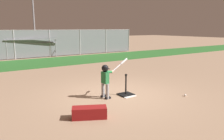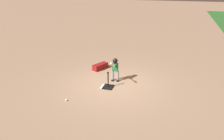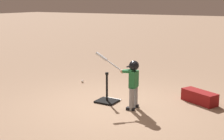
% 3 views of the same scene
% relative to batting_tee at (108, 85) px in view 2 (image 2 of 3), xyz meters
% --- Properties ---
extents(ground_plane, '(90.00, 90.00, 0.00)m').
position_rel_batting_tee_xyz_m(ground_plane, '(-0.28, 0.19, -0.09)').
color(ground_plane, '#93755B').
extents(home_plate, '(0.45, 0.45, 0.02)m').
position_rel_batting_tee_xyz_m(home_plate, '(-0.01, -0.08, -0.08)').
color(home_plate, white).
rests_on(home_plate, ground_plane).
extents(batting_tee, '(0.47, 0.42, 0.70)m').
position_rel_batting_tee_xyz_m(batting_tee, '(0.00, 0.00, 0.00)').
color(batting_tee, black).
rests_on(batting_tee, ground_plane).
extents(batter_child, '(1.02, 0.34, 1.20)m').
position_rel_batting_tee_xyz_m(batter_child, '(-0.69, 0.11, 0.59)').
color(batter_child, gray).
rests_on(batter_child, ground_plane).
extents(baseball, '(0.07, 0.07, 0.07)m').
position_rel_batting_tee_xyz_m(baseball, '(1.53, -1.16, -0.05)').
color(baseball, white).
rests_on(baseball, ground_plane).
extents(equipment_bag, '(0.90, 0.65, 0.28)m').
position_rel_batting_tee_xyz_m(equipment_bag, '(-1.86, -1.01, 0.05)').
color(equipment_bag, maroon).
rests_on(equipment_bag, ground_plane).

